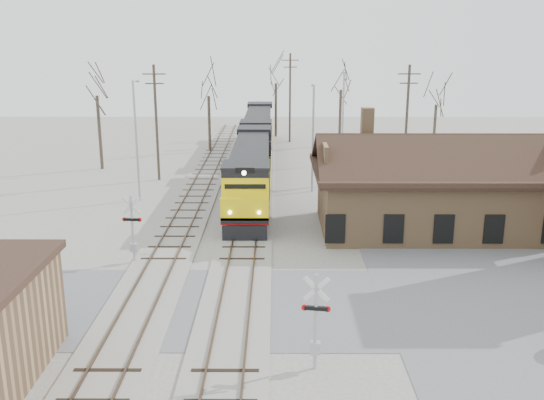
% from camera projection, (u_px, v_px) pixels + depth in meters
% --- Properties ---
extents(ground, '(140.00, 140.00, 0.00)m').
position_uv_depth(ground, '(235.00, 306.00, 28.92)').
color(ground, '#AAA499').
rests_on(ground, ground).
extents(road, '(60.00, 9.00, 0.03)m').
position_uv_depth(road, '(235.00, 305.00, 28.92)').
color(road, slate).
rests_on(road, ground).
extents(track_main, '(3.40, 90.00, 0.24)m').
position_uv_depth(track_main, '(249.00, 215.00, 43.38)').
color(track_main, '#AAA499').
rests_on(track_main, ground).
extents(track_siding, '(3.40, 90.00, 0.24)m').
position_uv_depth(track_siding, '(186.00, 215.00, 43.41)').
color(track_siding, '#AAA499').
rests_on(track_siding, ground).
extents(depot, '(15.20, 9.31, 7.90)m').
position_uv_depth(depot, '(428.00, 194.00, 39.81)').
color(depot, '#97734E').
rests_on(depot, ground).
extents(locomotive_lead, '(3.02, 20.25, 4.50)m').
position_uv_depth(locomotive_lead, '(250.00, 172.00, 46.41)').
color(locomotive_lead, black).
rests_on(locomotive_lead, ground).
extents(locomotive_trailing, '(3.02, 20.25, 4.26)m').
position_uv_depth(locomotive_trailing, '(258.00, 131.00, 66.22)').
color(locomotive_trailing, black).
rests_on(locomotive_trailing, ground).
extents(crossbuck_near, '(1.11, 0.29, 3.91)m').
position_uv_depth(crossbuck_near, '(316.00, 325.00, 23.00)').
color(crossbuck_near, '#A5A8AD').
rests_on(crossbuck_near, ground).
extents(crossbuck_far, '(1.12, 0.29, 3.92)m').
position_uv_depth(crossbuck_far, '(133.00, 231.00, 34.00)').
color(crossbuck_far, '#A5A8AD').
rests_on(crossbuck_far, ground).
extents(streetlight_a, '(0.25, 2.04, 9.27)m').
position_uv_depth(streetlight_a, '(136.00, 135.00, 46.26)').
color(streetlight_a, '#A5A8AD').
rests_on(streetlight_a, ground).
extents(streetlight_b, '(0.25, 2.04, 8.73)m').
position_uv_depth(streetlight_b, '(313.00, 132.00, 49.06)').
color(streetlight_b, '#A5A8AD').
rests_on(streetlight_b, ground).
extents(streetlight_c, '(0.25, 2.04, 9.09)m').
position_uv_depth(streetlight_c, '(343.00, 113.00, 59.85)').
color(streetlight_c, '#A5A8AD').
rests_on(streetlight_c, ground).
extents(utility_pole_a, '(2.00, 0.24, 10.11)m').
position_uv_depth(utility_pole_a, '(156.00, 121.00, 52.86)').
color(utility_pole_a, '#382D23').
rests_on(utility_pole_a, ground).
extents(utility_pole_b, '(2.00, 0.24, 10.51)m').
position_uv_depth(utility_pole_b, '(290.00, 96.00, 72.28)').
color(utility_pole_b, '#382D23').
rests_on(utility_pole_b, ground).
extents(utility_pole_c, '(2.00, 0.24, 10.05)m').
position_uv_depth(utility_pole_c, '(407.00, 120.00, 53.99)').
color(utility_pole_c, '#382D23').
rests_on(utility_pole_c, ground).
extents(tree_a, '(4.69, 4.69, 11.49)m').
position_uv_depth(tree_a, '(96.00, 83.00, 56.64)').
color(tree_a, '#382D23').
rests_on(tree_a, ground).
extents(tree_b, '(4.07, 4.07, 9.96)m').
position_uv_depth(tree_b, '(208.00, 87.00, 65.98)').
color(tree_b, '#382D23').
rests_on(tree_b, ground).
extents(tree_c, '(4.48, 4.48, 10.96)m').
position_uv_depth(tree_c, '(276.00, 74.00, 75.69)').
color(tree_c, '#382D23').
rests_on(tree_c, ground).
extents(tree_d, '(4.30, 4.30, 10.54)m').
position_uv_depth(tree_d, '(341.00, 81.00, 69.54)').
color(tree_d, '#382D23').
rests_on(tree_d, ground).
extents(tree_e, '(3.48, 3.48, 8.53)m').
position_uv_depth(tree_e, '(437.00, 97.00, 65.73)').
color(tree_e, '#382D23').
rests_on(tree_e, ground).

